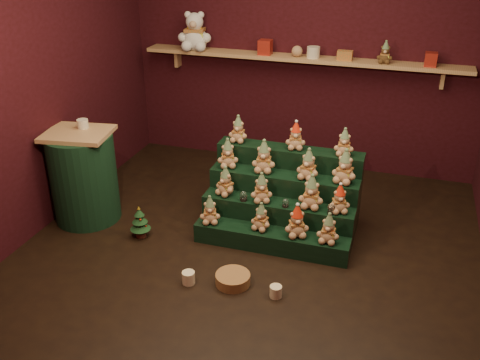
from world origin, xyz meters
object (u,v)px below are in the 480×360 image
(white_bear, at_px, (195,26))
(mini_christmas_tree, at_px, (140,222))
(snow_globe_a, at_px, (243,196))
(snow_globe_b, at_px, (286,203))
(riser_tier_front, at_px, (271,240))
(mug_right, at_px, (276,291))
(mug_left, at_px, (189,278))
(brown_bear, at_px, (385,52))
(snow_globe_c, at_px, (332,209))
(wicker_basket, at_px, (233,279))
(side_table, at_px, (84,176))

(white_bear, bearing_deg, mini_christmas_tree, -95.02)
(snow_globe_a, distance_m, snow_globe_b, 0.39)
(riser_tier_front, relative_size, mug_right, 14.46)
(mug_left, height_order, brown_bear, brown_bear)
(snow_globe_c, height_order, mini_christmas_tree, snow_globe_c)
(snow_globe_c, xyz_separation_m, mug_left, (-1.00, -0.86, -0.35))
(snow_globe_a, height_order, wicker_basket, snow_globe_a)
(snow_globe_b, height_order, brown_bear, brown_bear)
(riser_tier_front, bearing_deg, white_bear, 127.96)
(snow_globe_b, xyz_separation_m, mug_right, (0.13, -0.81, -0.35))
(snow_globe_a, distance_m, brown_bear, 2.19)
(mug_left, bearing_deg, wicker_basket, 16.53)
(mug_left, bearing_deg, snow_globe_b, 55.21)
(mug_left, distance_m, brown_bear, 3.10)
(snow_globe_a, relative_size, mug_left, 0.88)
(side_table, distance_m, wicker_basket, 1.85)
(snow_globe_a, distance_m, mini_christmas_tree, 0.99)
(snow_globe_c, xyz_separation_m, wicker_basket, (-0.66, -0.75, -0.36))
(mini_christmas_tree, bearing_deg, mug_left, -36.85)
(snow_globe_c, distance_m, mini_christmas_tree, 1.75)
(snow_globe_b, distance_m, side_table, 1.96)
(snow_globe_c, xyz_separation_m, mini_christmas_tree, (-1.70, -0.33, -0.25))
(snow_globe_b, distance_m, mini_christmas_tree, 1.36)
(riser_tier_front, xyz_separation_m, wicker_basket, (-0.16, -0.59, -0.05))
(side_table, height_order, mini_christmas_tree, side_table)
(snow_globe_c, relative_size, mini_christmas_tree, 0.29)
(snow_globe_b, bearing_deg, mug_left, -124.79)
(snow_globe_a, height_order, snow_globe_c, same)
(side_table, bearing_deg, riser_tier_front, -8.92)
(snow_globe_b, bearing_deg, snow_globe_c, -0.00)
(mini_christmas_tree, bearing_deg, white_bear, 95.65)
(snow_globe_b, relative_size, mug_right, 0.81)
(riser_tier_front, relative_size, snow_globe_b, 17.78)
(mini_christmas_tree, distance_m, white_bear, 2.44)
(mug_left, relative_size, white_bear, 0.20)
(mug_left, bearing_deg, riser_tier_front, 53.79)
(white_bear, height_order, brown_bear, white_bear)
(snow_globe_a, bearing_deg, mug_left, -103.23)
(mug_left, bearing_deg, white_bear, 109.71)
(mini_christmas_tree, relative_size, mug_left, 3.05)
(snow_globe_a, relative_size, mini_christmas_tree, 0.29)
(white_bear, xyz_separation_m, brown_bear, (2.12, -0.00, -0.16))
(snow_globe_b, xyz_separation_m, wicker_basket, (-0.25, -0.75, -0.36))
(snow_globe_b, distance_m, mug_right, 0.89)
(snow_globe_c, bearing_deg, snow_globe_b, 180.00)
(riser_tier_front, height_order, snow_globe_a, snow_globe_a)
(side_table, height_order, brown_bear, brown_bear)
(wicker_basket, xyz_separation_m, brown_bear, (0.88, 2.39, 1.39))
(side_table, distance_m, mug_left, 1.58)
(side_table, relative_size, mug_right, 9.39)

